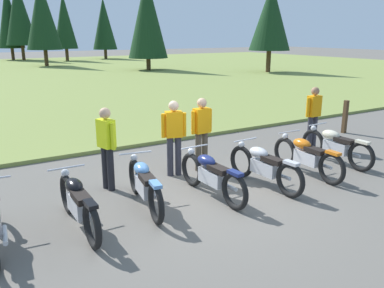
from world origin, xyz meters
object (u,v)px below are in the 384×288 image
(rider_in_hivis_vest, at_px, (174,134))
(motorcycle_sky_blue, at_px, (144,184))
(motorcycle_silver, at_px, (264,166))
(rider_with_back_turned, at_px, (107,144))
(rider_checking_bike, at_px, (202,130))
(motorcycle_navy, at_px, (211,175))
(trail_marker_post, at_px, (345,117))
(rider_near_row_end, at_px, (313,114))
(motorcycle_orange, at_px, (307,156))
(motorcycle_cream, at_px, (336,146))
(motorcycle_black, at_px, (78,203))

(rider_in_hivis_vest, bearing_deg, motorcycle_sky_blue, -136.70)
(motorcycle_silver, bearing_deg, rider_with_back_turned, 151.49)
(motorcycle_silver, xyz_separation_m, rider_checking_bike, (-0.53, 1.54, 0.51))
(motorcycle_navy, bearing_deg, trail_marker_post, 17.86)
(motorcycle_silver, xyz_separation_m, rider_near_row_end, (3.09, 1.55, 0.51))
(motorcycle_orange, xyz_separation_m, rider_near_row_end, (1.82, 1.51, 0.51))
(motorcycle_cream, bearing_deg, motorcycle_black, -178.74)
(motorcycle_navy, relative_size, trail_marker_post, 2.03)
(motorcycle_cream, bearing_deg, rider_checking_bike, 157.08)
(motorcycle_cream, xyz_separation_m, rider_in_hivis_vest, (-3.74, 1.27, 0.51))
(motorcycle_sky_blue, relative_size, motorcycle_navy, 0.99)
(motorcycle_sky_blue, bearing_deg, rider_near_row_end, 12.24)
(motorcycle_black, relative_size, rider_near_row_end, 1.26)
(motorcycle_black, bearing_deg, motorcycle_sky_blue, 9.34)
(motorcycle_black, relative_size, motorcycle_navy, 1.00)
(motorcycle_orange, height_order, rider_near_row_end, rider_near_row_end)
(motorcycle_cream, xyz_separation_m, trail_marker_post, (2.78, 1.93, 0.08))
(motorcycle_black, distance_m, rider_checking_bike, 3.58)
(rider_checking_bike, xyz_separation_m, rider_near_row_end, (3.61, 0.01, 0.00))
(motorcycle_orange, height_order, rider_with_back_turned, rider_with_back_turned)
(motorcycle_navy, xyz_separation_m, rider_in_hivis_vest, (-0.02, 1.43, 0.51))
(motorcycle_sky_blue, height_order, rider_with_back_turned, rider_with_back_turned)
(motorcycle_silver, distance_m, rider_in_hivis_vest, 2.04)
(motorcycle_silver, xyz_separation_m, rider_in_hivis_vest, (-1.25, 1.54, 0.51))
(trail_marker_post, bearing_deg, motorcycle_cream, -145.18)
(rider_checking_bike, bearing_deg, motorcycle_navy, -115.95)
(motorcycle_cream, height_order, rider_near_row_end, rider_near_row_end)
(motorcycle_black, bearing_deg, motorcycle_silver, -1.91)
(motorcycle_orange, relative_size, trail_marker_post, 2.03)
(motorcycle_orange, xyz_separation_m, rider_with_back_turned, (-4.05, 1.47, 0.51))
(motorcycle_navy, bearing_deg, motorcycle_sky_blue, 170.02)
(motorcycle_sky_blue, distance_m, rider_near_row_end, 5.76)
(motorcycle_sky_blue, relative_size, rider_with_back_turned, 1.25)
(rider_checking_bike, bearing_deg, motorcycle_orange, -39.91)
(rider_in_hivis_vest, height_order, rider_near_row_end, same)
(motorcycle_silver, bearing_deg, rider_checking_bike, 108.89)
(motorcycle_silver, distance_m, rider_checking_bike, 1.71)
(motorcycle_navy, height_order, trail_marker_post, trail_marker_post)
(motorcycle_cream, height_order, trail_marker_post, trail_marker_post)
(motorcycle_navy, height_order, motorcycle_orange, same)
(motorcycle_navy, distance_m, motorcycle_cream, 3.73)
(rider_near_row_end, bearing_deg, trail_marker_post, 16.52)
(rider_near_row_end, distance_m, rider_with_back_turned, 5.86)
(rider_near_row_end, relative_size, rider_with_back_turned, 1.00)
(rider_checking_bike, relative_size, rider_with_back_turned, 1.00)
(motorcycle_sky_blue, distance_m, rider_checking_bike, 2.39)
(rider_checking_bike, bearing_deg, motorcycle_black, -156.46)
(motorcycle_orange, bearing_deg, rider_near_row_end, 39.77)
(motorcycle_silver, height_order, rider_near_row_end, rider_near_row_end)
(motorcycle_sky_blue, distance_m, trail_marker_post, 8.02)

